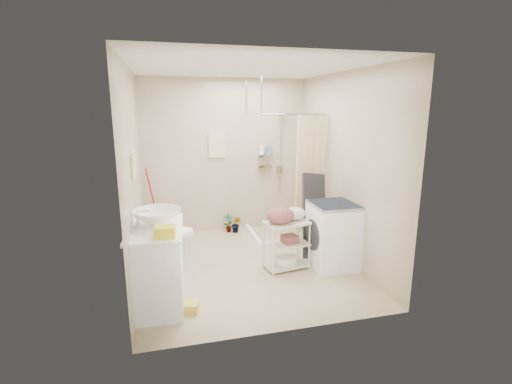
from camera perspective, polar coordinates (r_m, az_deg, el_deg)
floor at (r=5.21m, az=-1.42°, el=-11.14°), size 3.20×3.20×0.00m
ceiling at (r=4.78m, az=-1.61°, el=18.63°), size 2.80×3.20×0.04m
wall_back at (r=6.38m, az=-4.70°, el=5.46°), size 2.80×0.04×2.60m
wall_front at (r=3.32m, az=4.60°, el=-1.50°), size 2.80×0.04×2.60m
wall_left at (r=4.73m, az=-18.31°, el=2.22°), size 0.04×3.20×2.60m
wall_right at (r=5.31m, az=13.42°, el=3.64°), size 0.04×3.20×2.60m
vanity at (r=4.25m, az=-14.85°, el=-10.86°), size 0.62×1.03×0.88m
sink at (r=4.12m, az=-14.99°, el=-3.81°), size 0.56×0.56×0.18m
counter_basket at (r=3.74m, az=-13.84°, el=-5.96°), size 0.22×0.17×0.11m
floor_basket at (r=4.16m, az=-10.29°, el=-16.81°), size 0.33×0.29×0.15m
toilet at (r=5.38m, az=-13.46°, el=-6.42°), size 0.75×0.44×0.75m
mop at (r=6.31m, az=-15.82°, el=-1.66°), size 0.12×0.12×1.18m
potted_plant_a at (r=6.46m, az=-4.28°, el=-4.78°), size 0.19×0.14×0.33m
potted_plant_b at (r=6.44m, az=-3.06°, el=-4.95°), size 0.21×0.19×0.30m
hanging_towel at (r=6.32m, az=-6.05°, el=7.18°), size 0.28×0.03×0.42m
towel_ring at (r=4.50m, az=-18.37°, el=3.91°), size 0.04×0.22×0.34m
tp_holder at (r=4.91m, az=-17.33°, el=-4.31°), size 0.08×0.12×0.14m
shower at (r=6.09m, az=4.14°, el=2.74°), size 1.10×1.10×2.10m
shampoo_bottle_a at (r=6.42m, az=0.88°, el=6.72°), size 0.10×0.11×0.22m
shampoo_bottle_b at (r=6.44m, az=1.98°, el=6.57°), size 0.08×0.09×0.18m
washing_machine at (r=5.14m, az=11.90°, el=-6.47°), size 0.61×0.63×0.88m
laundry_rack at (r=4.99m, az=4.71°, el=-7.45°), size 0.62×0.42×0.78m
ironing_board at (r=5.32m, az=8.91°, el=-3.59°), size 0.37×0.15×1.25m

